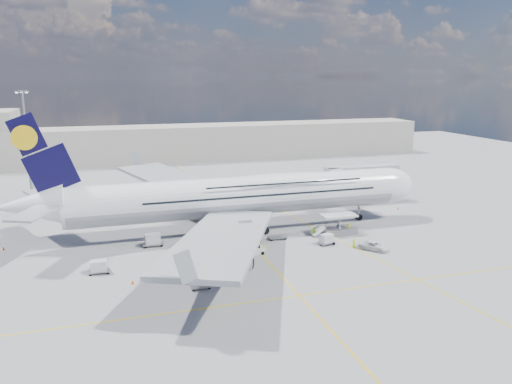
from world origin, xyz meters
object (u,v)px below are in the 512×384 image
object	(u,v)px
baggage_tug	(256,250)
cone_nose	(398,208)
crew_wing	(217,259)
cone_wing_right_outer	(133,282)
cargo_loader	(337,227)
crew_nose	(349,228)
crew_van	(354,243)
dolly_row_c	(205,253)
dolly_back	(153,240)
light_mast	(27,146)
cone_wing_left_inner	(167,213)
cone_wing_right_inner	(166,273)
dolly_nose_near	(277,237)
dolly_row_b	(201,287)
dolly_nose_far	(326,239)
service_van	(374,246)
crew_loader	(314,232)
catering_truck_inner	(181,198)
dolly_row_a	(99,267)
cone_tail	(3,248)
crew_tug	(264,249)
jet_bridge	(355,176)
airliner	(241,195)
cone_wing_left_outer	(151,211)

from	to	relation	value
baggage_tug	cone_nose	bearing A→B (deg)	17.75
cone_nose	crew_wing	bearing A→B (deg)	-155.42
cone_wing_right_outer	cargo_loader	bearing A→B (deg)	18.29
crew_nose	crew_van	size ratio (longest dim) A/B	1.21
dolly_row_c	dolly_back	world-z (taller)	dolly_back
light_mast	dolly_row_c	distance (m)	56.99
cargo_loader	cone_wing_right_outer	world-z (taller)	cargo_loader
crew_wing	crew_van	distance (m)	24.12
baggage_tug	cone_wing_left_inner	xyz separation A→B (m)	(-10.77, 29.20, -0.43)
crew_van	cone_wing_right_inner	bearing A→B (deg)	52.13
dolly_nose_near	cone_wing_right_outer	size ratio (longest dim) A/B	5.43
dolly_row_c	cone_wing_left_inner	size ratio (longest dim) A/B	5.09
dolly_row_b	dolly_nose_far	xyz separation A→B (m)	(24.40, 11.86, 0.68)
cargo_loader	crew_van	bearing A→B (deg)	-95.13
cargo_loader	service_van	xyz separation A→B (m)	(1.93, -9.89, -0.55)
crew_nose	cone_wing_left_inner	size ratio (longest dim) A/B	3.41
dolly_row_b	crew_loader	xyz separation A→B (m)	(24.09, 16.64, 0.57)
dolly_nose_near	catering_truck_inner	size ratio (longest dim) A/B	0.45
dolly_row_a	cone_tail	world-z (taller)	dolly_row_a
dolly_row_a	cargo_loader	bearing A→B (deg)	10.77
cone_wing_right_inner	crew_tug	bearing A→B (deg)	14.06
jet_bridge	baggage_tug	xyz separation A→B (m)	(-30.61, -24.22, -6.15)
crew_nose	crew_loader	xyz separation A→B (m)	(-7.11, -0.11, -0.08)
dolly_row_c	crew_wing	xyz separation A→B (m)	(0.90, -5.01, 0.71)
cone_nose	cone_wing_left_inner	distance (m)	50.15
dolly_row_c	cone_wing_left_inner	distance (m)	27.01
cone_nose	jet_bridge	bearing A→B (deg)	140.55
baggage_tug	catering_truck_inner	distance (m)	35.69
dolly_row_a	dolly_nose_near	world-z (taller)	dolly_row_a
dolly_row_b	catering_truck_inner	size ratio (longest dim) A/B	0.37
airliner	cone_wing_right_inner	xyz separation A→B (m)	(-16.25, -17.61, -6.58)
jet_bridge	dolly_nose_near	world-z (taller)	jet_bridge
light_mast	cone_nose	size ratio (longest dim) A/B	49.77
airliner	light_mast	xyz separation A→B (m)	(-40.26, 35.00, 6.34)
crew_tug	cone_tail	world-z (taller)	crew_tug
jet_bridge	baggage_tug	size ratio (longest dim) A/B	6.98
jet_bridge	cargo_loader	world-z (taller)	jet_bridge
dolly_row_c	cone_wing_left_inner	world-z (taller)	cone_wing_left_inner
dolly_back	service_van	bearing A→B (deg)	-22.10
crew_nose	cone_wing_left_outer	size ratio (longest dim) A/B	3.07
dolly_row_a	cone_wing_left_outer	world-z (taller)	dolly_row_a
airliner	crew_tug	xyz separation A→B (m)	(0.23, -13.48, -6.07)
light_mast	service_van	bearing A→B (deg)	-41.51
crew_loader	crew_van	world-z (taller)	crew_loader
airliner	cargo_loader	distance (m)	18.87
jet_bridge	crew_loader	bearing A→B (deg)	-134.37
dolly_row_a	dolly_back	world-z (taller)	dolly_back
dolly_nose_far	cone_tail	xyz separation A→B (m)	(-53.08, 13.42, -0.70)
service_van	cone_wing_right_outer	bearing A→B (deg)	143.98
airliner	jet_bridge	size ratio (longest dim) A/B	4.21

